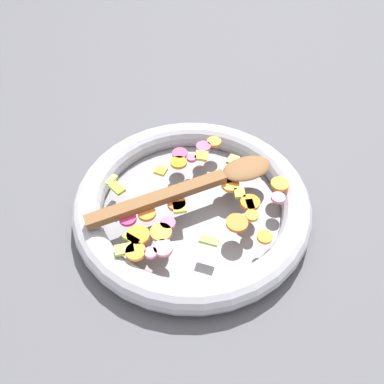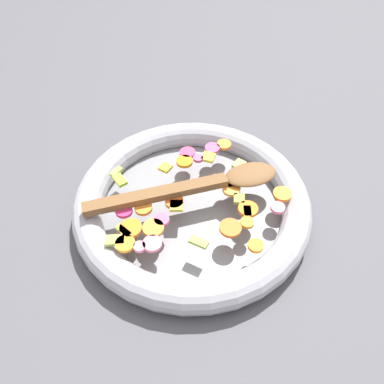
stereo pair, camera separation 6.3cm
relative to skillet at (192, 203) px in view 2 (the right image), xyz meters
The scene contains 4 objects.
ground_plane 0.02m from the skillet, ahead, with size 4.00×4.00×0.00m, color #4C4C51.
skillet is the anchor object (origin of this frame).
chopped_vegetables 0.04m from the skillet, 56.30° to the right, with size 0.30×0.31×0.01m.
wooden_spoon 0.05m from the skillet, 53.83° to the left, with size 0.23×0.29×0.01m.
Camera 2 is at (0.26, -0.33, 0.52)m, focal length 35.00 mm.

